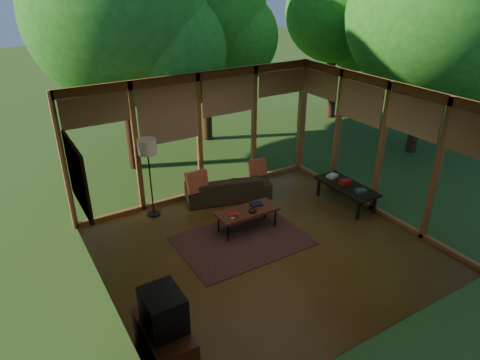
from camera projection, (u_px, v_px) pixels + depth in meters
floor at (264, 248)px, 7.72m from camera, size 5.50×5.50×0.00m
ceiling at (268, 102)px, 6.54m from camera, size 5.50×5.50×0.00m
wall_left at (100, 227)px, 5.85m from camera, size 0.04×5.00×2.70m
wall_front at (382, 258)px, 5.21m from camera, size 5.50×0.04×2.70m
window_wall_back at (199, 137)px, 9.06m from camera, size 5.50×0.12×2.70m
window_wall_right at (381, 149)px, 8.41m from camera, size 0.12×5.00×2.70m
exterior_lawn at (316, 94)px, 17.61m from camera, size 40.00×40.00×0.00m
tree_nw at (116, 14)px, 9.40m from camera, size 4.05×4.05×5.69m
tree_ne at (202, 6)px, 11.27m from camera, size 3.43×3.43×5.41m
tree_se at (433, 14)px, 10.33m from camera, size 4.16×4.16×5.66m
tree_far at (336, 10)px, 13.21m from camera, size 3.19×3.19×5.03m
rug at (242, 241)px, 7.93m from camera, size 2.32×1.64×0.01m
sofa at (228, 187)px, 9.32m from camera, size 1.96×1.18×0.54m
pillow_left at (197, 182)px, 8.79m from camera, size 0.44×0.24×0.46m
pillow_right at (258, 168)px, 9.50m from camera, size 0.39×0.21×0.40m
ct_book_lower at (233, 216)px, 7.90m from camera, size 0.24×0.21×0.03m
ct_book_upper at (233, 214)px, 7.89m from camera, size 0.24×0.22×0.03m
ct_book_side at (256, 204)px, 8.28m from camera, size 0.24×0.19×0.03m
ct_bowl at (252, 210)px, 8.04m from camera, size 0.16×0.16×0.07m
media_cabinet at (165, 344)px, 5.34m from camera, size 0.50×1.00×0.60m
television at (163, 310)px, 5.11m from camera, size 0.45×0.55×0.50m
console_book_a at (361, 191)px, 8.67m from camera, size 0.23×0.19×0.07m
console_book_b at (345, 182)px, 9.01m from camera, size 0.24×0.18×0.10m
console_book_c at (332, 176)px, 9.33m from camera, size 0.26×0.21×0.06m
floor_lamp at (148, 151)px, 8.18m from camera, size 0.36×0.36×1.65m
coffee_table at (247, 212)px, 8.12m from camera, size 1.20×0.50×0.43m
side_console at (346, 187)px, 9.01m from camera, size 0.60×1.40×0.46m
wall_painting at (78, 176)px, 6.86m from camera, size 0.06×1.35×1.15m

